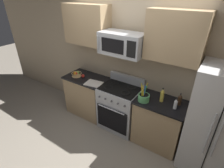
{
  "coord_description": "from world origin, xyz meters",
  "views": [
    {
      "loc": [
        1.46,
        -1.87,
        2.6
      ],
      "look_at": [
        -0.11,
        0.51,
        1.03
      ],
      "focal_mm": 28.15,
      "sensor_mm": 36.0,
      "label": 1
    }
  ],
  "objects_px": {
    "apple_loose": "(83,76)",
    "bottle_oil": "(162,95)",
    "refrigerator": "(216,123)",
    "fruit_basket": "(77,74)",
    "cutting_board": "(94,83)",
    "bottle_vinegar": "(175,104)",
    "range_oven": "(120,107)",
    "bottle_soy": "(180,100)",
    "microwave": "(122,44)",
    "utensil_crock": "(144,97)"
  },
  "relations": [
    {
      "from": "apple_loose",
      "to": "bottle_soy",
      "type": "height_order",
      "value": "bottle_soy"
    },
    {
      "from": "cutting_board",
      "to": "bottle_vinegar",
      "type": "relative_size",
      "value": 1.75
    },
    {
      "from": "utensil_crock",
      "to": "apple_loose",
      "type": "distance_m",
      "value": 1.45
    },
    {
      "from": "utensil_crock",
      "to": "bottle_soy",
      "type": "height_order",
      "value": "utensil_crock"
    },
    {
      "from": "utensil_crock",
      "to": "apple_loose",
      "type": "relative_size",
      "value": 4.65
    },
    {
      "from": "cutting_board",
      "to": "bottle_oil",
      "type": "distance_m",
      "value": 1.35
    },
    {
      "from": "refrigerator",
      "to": "apple_loose",
      "type": "distance_m",
      "value": 2.55
    },
    {
      "from": "utensil_crock",
      "to": "bottle_oil",
      "type": "distance_m",
      "value": 0.3
    },
    {
      "from": "refrigerator",
      "to": "range_oven",
      "type": "bearing_deg",
      "value": 179.4
    },
    {
      "from": "microwave",
      "to": "bottle_soy",
      "type": "bearing_deg",
      "value": 3.19
    },
    {
      "from": "refrigerator",
      "to": "bottle_soy",
      "type": "distance_m",
      "value": 0.6
    },
    {
      "from": "range_oven",
      "to": "bottle_soy",
      "type": "bearing_deg",
      "value": 4.53
    },
    {
      "from": "bottle_oil",
      "to": "apple_loose",
      "type": "bearing_deg",
      "value": -178.16
    },
    {
      "from": "microwave",
      "to": "cutting_board",
      "type": "distance_m",
      "value": 1.03
    },
    {
      "from": "fruit_basket",
      "to": "cutting_board",
      "type": "distance_m",
      "value": 0.54
    },
    {
      "from": "fruit_basket",
      "to": "bottle_oil",
      "type": "xyz_separation_m",
      "value": [
        1.87,
        0.08,
        0.07
      ]
    },
    {
      "from": "microwave",
      "to": "fruit_basket",
      "type": "bearing_deg",
      "value": -175.7
    },
    {
      "from": "bottle_vinegar",
      "to": "range_oven",
      "type": "bearing_deg",
      "value": 176.62
    },
    {
      "from": "cutting_board",
      "to": "bottle_soy",
      "type": "distance_m",
      "value": 1.63
    },
    {
      "from": "utensil_crock",
      "to": "cutting_board",
      "type": "bearing_deg",
      "value": 179.89
    },
    {
      "from": "range_oven",
      "to": "microwave",
      "type": "height_order",
      "value": "microwave"
    },
    {
      "from": "range_oven",
      "to": "bottle_oil",
      "type": "distance_m",
      "value": 0.97
    },
    {
      "from": "refrigerator",
      "to": "fruit_basket",
      "type": "distance_m",
      "value": 2.72
    },
    {
      "from": "range_oven",
      "to": "cutting_board",
      "type": "distance_m",
      "value": 0.71
    },
    {
      "from": "apple_loose",
      "to": "cutting_board",
      "type": "distance_m",
      "value": 0.38
    },
    {
      "from": "apple_loose",
      "to": "refrigerator",
      "type": "bearing_deg",
      "value": 0.4
    },
    {
      "from": "utensil_crock",
      "to": "fruit_basket",
      "type": "xyz_separation_m",
      "value": [
        -1.62,
        0.08,
        -0.02
      ]
    },
    {
      "from": "refrigerator",
      "to": "bottle_soy",
      "type": "bearing_deg",
      "value": 169.86
    },
    {
      "from": "refrigerator",
      "to": "microwave",
      "type": "xyz_separation_m",
      "value": [
        -1.64,
        0.04,
        0.91
      ]
    },
    {
      "from": "apple_loose",
      "to": "bottle_oil",
      "type": "bearing_deg",
      "value": 1.84
    },
    {
      "from": "microwave",
      "to": "bottle_soy",
      "type": "xyz_separation_m",
      "value": [
        1.07,
        0.06,
        -0.77
      ]
    },
    {
      "from": "range_oven",
      "to": "bottle_vinegar",
      "type": "relative_size",
      "value": 5.77
    },
    {
      "from": "bottle_vinegar",
      "to": "cutting_board",
      "type": "bearing_deg",
      "value": -177.41
    },
    {
      "from": "refrigerator",
      "to": "apple_loose",
      "type": "xyz_separation_m",
      "value": [
        -2.55,
        -0.02,
        0.09
      ]
    },
    {
      "from": "microwave",
      "to": "bottle_oil",
      "type": "bearing_deg",
      "value": -0.38
    },
    {
      "from": "apple_loose",
      "to": "fruit_basket",
      "type": "bearing_deg",
      "value": -172.89
    },
    {
      "from": "refrigerator",
      "to": "fruit_basket",
      "type": "xyz_separation_m",
      "value": [
        -2.72,
        -0.04,
        0.1
      ]
    },
    {
      "from": "bottle_oil",
      "to": "bottle_soy",
      "type": "xyz_separation_m",
      "value": [
        0.27,
        0.07,
        -0.02
      ]
    },
    {
      "from": "refrigerator",
      "to": "microwave",
      "type": "height_order",
      "value": "microwave"
    },
    {
      "from": "bottle_vinegar",
      "to": "bottle_oil",
      "type": "distance_m",
      "value": 0.26
    },
    {
      "from": "range_oven",
      "to": "utensil_crock",
      "type": "relative_size",
      "value": 3.24
    },
    {
      "from": "utensil_crock",
      "to": "bottle_vinegar",
      "type": "bearing_deg",
      "value": 8.34
    },
    {
      "from": "fruit_basket",
      "to": "cutting_board",
      "type": "relative_size",
      "value": 0.66
    },
    {
      "from": "refrigerator",
      "to": "bottle_soy",
      "type": "relative_size",
      "value": 8.23
    },
    {
      "from": "range_oven",
      "to": "refrigerator",
      "type": "bearing_deg",
      "value": -0.6
    },
    {
      "from": "range_oven",
      "to": "utensil_crock",
      "type": "height_order",
      "value": "utensil_crock"
    },
    {
      "from": "cutting_board",
      "to": "apple_loose",
      "type": "bearing_deg",
      "value": 164.88
    },
    {
      "from": "microwave",
      "to": "utensil_crock",
      "type": "distance_m",
      "value": 0.97
    },
    {
      "from": "bottle_vinegar",
      "to": "bottle_soy",
      "type": "bearing_deg",
      "value": 80.58
    },
    {
      "from": "fruit_basket",
      "to": "bottle_vinegar",
      "type": "distance_m",
      "value": 2.12
    }
  ]
}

